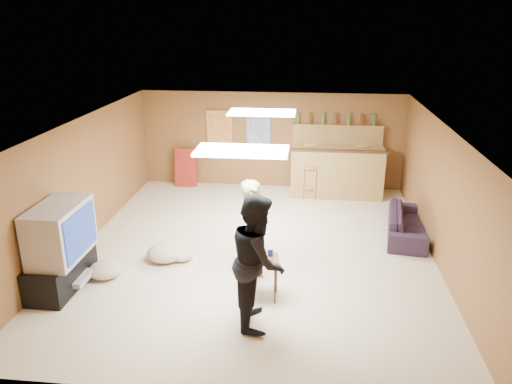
# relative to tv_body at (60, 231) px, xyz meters

# --- Properties ---
(ground) EXTENTS (7.00, 7.00, 0.00)m
(ground) POSITION_rel_tv_body_xyz_m (2.65, 1.50, -0.90)
(ground) COLOR beige
(ground) RESTS_ON ground
(ceiling) EXTENTS (6.00, 7.00, 0.02)m
(ceiling) POSITION_rel_tv_body_xyz_m (2.65, 1.50, 1.30)
(ceiling) COLOR silver
(ceiling) RESTS_ON ground
(wall_back) EXTENTS (6.00, 0.02, 2.20)m
(wall_back) POSITION_rel_tv_body_xyz_m (2.65, 5.00, 0.20)
(wall_back) COLOR brown
(wall_back) RESTS_ON ground
(wall_front) EXTENTS (6.00, 0.02, 2.20)m
(wall_front) POSITION_rel_tv_body_xyz_m (2.65, -2.00, 0.20)
(wall_front) COLOR brown
(wall_front) RESTS_ON ground
(wall_left) EXTENTS (0.02, 7.00, 2.20)m
(wall_left) POSITION_rel_tv_body_xyz_m (-0.35, 1.50, 0.20)
(wall_left) COLOR brown
(wall_left) RESTS_ON ground
(wall_right) EXTENTS (0.02, 7.00, 2.20)m
(wall_right) POSITION_rel_tv_body_xyz_m (5.65, 1.50, 0.20)
(wall_right) COLOR brown
(wall_right) RESTS_ON ground
(tv_stand) EXTENTS (0.55, 1.30, 0.50)m
(tv_stand) POSITION_rel_tv_body_xyz_m (-0.07, 0.00, -0.65)
(tv_stand) COLOR black
(tv_stand) RESTS_ON ground
(dvd_box) EXTENTS (0.35, 0.50, 0.08)m
(dvd_box) POSITION_rel_tv_body_xyz_m (0.15, 0.00, -0.75)
(dvd_box) COLOR #B2B2B7
(dvd_box) RESTS_ON tv_stand
(tv_body) EXTENTS (0.60, 1.10, 0.80)m
(tv_body) POSITION_rel_tv_body_xyz_m (0.00, 0.00, 0.00)
(tv_body) COLOR #B2B2B7
(tv_body) RESTS_ON tv_stand
(tv_screen) EXTENTS (0.02, 0.95, 0.65)m
(tv_screen) POSITION_rel_tv_body_xyz_m (0.31, 0.00, 0.00)
(tv_screen) COLOR navy
(tv_screen) RESTS_ON tv_body
(bar_counter) EXTENTS (2.00, 0.60, 1.10)m
(bar_counter) POSITION_rel_tv_body_xyz_m (4.15, 4.45, -0.35)
(bar_counter) COLOR olive
(bar_counter) RESTS_ON ground
(bar_lip) EXTENTS (2.10, 0.12, 0.05)m
(bar_lip) POSITION_rel_tv_body_xyz_m (4.15, 4.20, 0.20)
(bar_lip) COLOR #391F12
(bar_lip) RESTS_ON bar_counter
(bar_shelf) EXTENTS (2.00, 0.18, 0.05)m
(bar_shelf) POSITION_rel_tv_body_xyz_m (4.15, 4.90, 0.60)
(bar_shelf) COLOR olive
(bar_shelf) RESTS_ON bar_backing
(bar_backing) EXTENTS (2.00, 0.14, 0.60)m
(bar_backing) POSITION_rel_tv_body_xyz_m (4.15, 4.92, 0.30)
(bar_backing) COLOR olive
(bar_backing) RESTS_ON bar_counter
(poster_left) EXTENTS (0.60, 0.03, 0.85)m
(poster_left) POSITION_rel_tv_body_xyz_m (1.45, 4.96, 0.45)
(poster_left) COLOR #BF3F26
(poster_left) RESTS_ON wall_back
(poster_right) EXTENTS (0.55, 0.03, 0.80)m
(poster_right) POSITION_rel_tv_body_xyz_m (2.35, 4.96, 0.45)
(poster_right) COLOR #334C99
(poster_right) RESTS_ON wall_back
(folding_chair_stack) EXTENTS (0.50, 0.26, 0.91)m
(folding_chair_stack) POSITION_rel_tv_body_xyz_m (0.65, 4.80, -0.45)
(folding_chair_stack) COLOR maroon
(folding_chair_stack) RESTS_ON ground
(ceiling_panel_front) EXTENTS (1.20, 0.60, 0.04)m
(ceiling_panel_front) POSITION_rel_tv_body_xyz_m (2.65, 0.00, 1.27)
(ceiling_panel_front) COLOR white
(ceiling_panel_front) RESTS_ON ceiling
(ceiling_panel_back) EXTENTS (1.20, 0.60, 0.04)m
(ceiling_panel_back) POSITION_rel_tv_body_xyz_m (2.65, 2.70, 1.27)
(ceiling_panel_back) COLOR white
(ceiling_panel_back) RESTS_ON ceiling
(person_olive) EXTENTS (0.51, 0.66, 1.62)m
(person_olive) POSITION_rel_tv_body_xyz_m (2.75, 0.49, -0.09)
(person_olive) COLOR olive
(person_olive) RESTS_ON ground
(person_black) EXTENTS (0.77, 0.93, 1.77)m
(person_black) POSITION_rel_tv_body_xyz_m (2.92, -0.56, -0.01)
(person_black) COLOR black
(person_black) RESTS_ON ground
(sofa) EXTENTS (0.91, 1.78, 0.50)m
(sofa) POSITION_rel_tv_body_xyz_m (5.35, 2.40, -0.65)
(sofa) COLOR black
(sofa) RESTS_ON ground
(tray_table) EXTENTS (0.53, 0.45, 0.62)m
(tray_table) POSITION_rel_tv_body_xyz_m (2.91, 0.02, -0.59)
(tray_table) COLOR #391F12
(tray_table) RESTS_ON ground
(cup_red_near) EXTENTS (0.08, 0.08, 0.11)m
(cup_red_near) POSITION_rel_tv_body_xyz_m (2.82, 0.06, -0.22)
(cup_red_near) COLOR red
(cup_red_near) RESTS_ON tray_table
(cup_red_far) EXTENTS (0.10, 0.10, 0.10)m
(cup_red_far) POSITION_rel_tv_body_xyz_m (2.97, -0.06, -0.23)
(cup_red_far) COLOR red
(cup_red_far) RESTS_ON tray_table
(cup_blue) EXTENTS (0.09, 0.09, 0.11)m
(cup_blue) POSITION_rel_tv_body_xyz_m (3.03, 0.11, -0.22)
(cup_blue) COLOR navy
(cup_blue) RESTS_ON tray_table
(bar_stool_left) EXTENTS (0.40, 0.40, 1.13)m
(bar_stool_left) POSITION_rel_tv_body_xyz_m (3.55, 4.26, -0.34)
(bar_stool_left) COLOR olive
(bar_stool_left) RESTS_ON ground
(bar_stool_right) EXTENTS (0.44, 0.44, 1.06)m
(bar_stool_right) POSITION_rel_tv_body_xyz_m (4.65, 4.32, -0.37)
(bar_stool_right) COLOR olive
(bar_stool_right) RESTS_ON ground
(cushion_near_tv) EXTENTS (0.70, 0.70, 0.28)m
(cushion_near_tv) POSITION_rel_tv_body_xyz_m (1.23, 1.00, -0.76)
(cushion_near_tv) COLOR tan
(cushion_near_tv) RESTS_ON ground
(cushion_mid) EXTENTS (0.50, 0.50, 0.18)m
(cushion_mid) POSITION_rel_tv_body_xyz_m (1.49, 1.03, -0.81)
(cushion_mid) COLOR tan
(cushion_mid) RESTS_ON ground
(cushion_far) EXTENTS (0.53, 0.53, 0.23)m
(cushion_far) POSITION_rel_tv_body_xyz_m (0.46, 0.35, -0.78)
(cushion_far) COLOR tan
(cushion_far) RESTS_ON ground
(bottle_row) EXTENTS (1.76, 0.08, 0.26)m
(bottle_row) POSITION_rel_tv_body_xyz_m (4.09, 4.88, 0.75)
(bottle_row) COLOR #3F7233
(bottle_row) RESTS_ON bar_shelf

